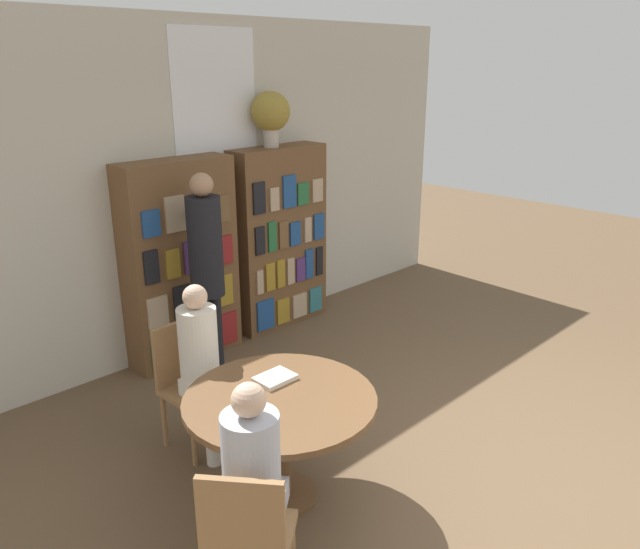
% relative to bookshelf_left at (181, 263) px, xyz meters
% --- Properties ---
extents(ground_plane, '(16.00, 16.00, 0.00)m').
position_rel_bookshelf_left_xyz_m(ground_plane, '(0.58, -3.28, -0.91)').
color(ground_plane, brown).
extents(wall_back, '(6.40, 0.07, 3.00)m').
position_rel_bookshelf_left_xyz_m(wall_back, '(0.58, 0.19, 0.60)').
color(wall_back, beige).
rests_on(wall_back, ground_plane).
extents(bookshelf_left, '(1.04, 0.34, 1.83)m').
position_rel_bookshelf_left_xyz_m(bookshelf_left, '(0.00, 0.00, 0.00)').
color(bookshelf_left, brown).
rests_on(bookshelf_left, ground_plane).
extents(bookshelf_right, '(1.04, 0.34, 1.83)m').
position_rel_bookshelf_left_xyz_m(bookshelf_right, '(1.16, 0.00, 0.00)').
color(bookshelf_right, brown).
rests_on(bookshelf_right, ground_plane).
extents(flower_vase, '(0.37, 0.37, 0.52)m').
position_rel_bookshelf_left_xyz_m(flower_vase, '(1.09, 0.00, 1.23)').
color(flower_vase, '#B7AD9E').
rests_on(flower_vase, bookshelf_right).
extents(reading_table, '(1.17, 1.17, 0.72)m').
position_rel_bookshelf_left_xyz_m(reading_table, '(-0.70, -2.12, -0.32)').
color(reading_table, brown).
rests_on(reading_table, ground_plane).
extents(chair_near_camera, '(0.56, 0.56, 0.90)m').
position_rel_bookshelf_left_xyz_m(chair_near_camera, '(-1.41, -2.70, -0.40)').
color(chair_near_camera, olive).
rests_on(chair_near_camera, ground_plane).
extents(chair_left_side, '(0.42, 0.42, 0.90)m').
position_rel_bookshelf_left_xyz_m(chair_left_side, '(-0.74, -1.20, -0.40)').
color(chair_left_side, olive).
rests_on(chair_left_side, ground_plane).
extents(seated_reader_left, '(0.28, 0.38, 1.24)m').
position_rel_bookshelf_left_xyz_m(seated_reader_left, '(-0.74, -1.38, -0.21)').
color(seated_reader_left, silver).
rests_on(seated_reader_left, ground_plane).
extents(seated_reader_right, '(0.43, 0.42, 1.24)m').
position_rel_bookshelf_left_xyz_m(seated_reader_right, '(-1.27, -2.59, -0.20)').
color(seated_reader_right, '#B2B7C6').
rests_on(seated_reader_right, ground_plane).
extents(librarian_standing, '(0.28, 0.55, 1.79)m').
position_rel_bookshelf_left_xyz_m(librarian_standing, '(-0.07, -0.50, 0.18)').
color(librarian_standing, black).
rests_on(librarian_standing, ground_plane).
extents(open_book_on_table, '(0.24, 0.18, 0.03)m').
position_rel_bookshelf_left_xyz_m(open_book_on_table, '(-0.58, -1.95, -0.18)').
color(open_book_on_table, silver).
rests_on(open_book_on_table, reading_table).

